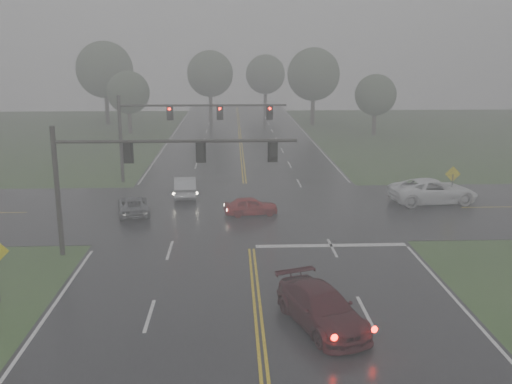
{
  "coord_description": "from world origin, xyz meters",
  "views": [
    {
      "loc": [
        -1.0,
        -15.8,
        10.65
      ],
      "look_at": [
        0.34,
        16.0,
        2.78
      ],
      "focal_mm": 40.0,
      "sensor_mm": 36.0,
      "label": 1
    }
  ],
  "objects_px": {
    "car_grey": "(134,214)",
    "signal_gantry_near": "(131,165)",
    "sedan_silver": "(185,196)",
    "sedan_maroon": "(321,326)",
    "sedan_red": "(251,215)",
    "signal_gantry_far": "(173,121)",
    "pickup_white": "(432,203)"
  },
  "relations": [
    {
      "from": "car_grey",
      "to": "signal_gantry_near",
      "type": "xyz_separation_m",
      "value": [
        1.39,
        -7.74,
        4.89
      ]
    },
    {
      "from": "sedan_maroon",
      "to": "car_grey",
      "type": "height_order",
      "value": "sedan_maroon"
    },
    {
      "from": "sedan_silver",
      "to": "signal_gantry_near",
      "type": "xyz_separation_m",
      "value": [
        -1.7,
        -12.49,
        4.89
      ]
    },
    {
      "from": "sedan_maroon",
      "to": "sedan_red",
      "type": "bearing_deg",
      "value": 78.82
    },
    {
      "from": "sedan_maroon",
      "to": "signal_gantry_far",
      "type": "relative_size",
      "value": 0.38
    },
    {
      "from": "signal_gantry_far",
      "to": "sedan_silver",
      "type": "bearing_deg",
      "value": -75.89
    },
    {
      "from": "sedan_maroon",
      "to": "sedan_red",
      "type": "distance_m",
      "value": 16.12
    },
    {
      "from": "sedan_silver",
      "to": "signal_gantry_far",
      "type": "distance_m",
      "value": 7.35
    },
    {
      "from": "car_grey",
      "to": "signal_gantry_near",
      "type": "bearing_deg",
      "value": 87.95
    },
    {
      "from": "sedan_maroon",
      "to": "signal_gantry_far",
      "type": "bearing_deg",
      "value": 88.26
    },
    {
      "from": "sedan_maroon",
      "to": "car_grey",
      "type": "relative_size",
      "value": 1.23
    },
    {
      "from": "signal_gantry_near",
      "to": "signal_gantry_far",
      "type": "relative_size",
      "value": 0.92
    },
    {
      "from": "sedan_silver",
      "to": "car_grey",
      "type": "height_order",
      "value": "sedan_silver"
    },
    {
      "from": "pickup_white",
      "to": "car_grey",
      "type": "bearing_deg",
      "value": 89.28
    },
    {
      "from": "signal_gantry_near",
      "to": "sedan_silver",
      "type": "bearing_deg",
      "value": 82.25
    },
    {
      "from": "sedan_red",
      "to": "car_grey",
      "type": "relative_size",
      "value": 0.84
    },
    {
      "from": "car_grey",
      "to": "signal_gantry_far",
      "type": "xyz_separation_m",
      "value": [
        1.8,
        9.89,
        5.09
      ]
    },
    {
      "from": "sedan_silver",
      "to": "pickup_white",
      "type": "relative_size",
      "value": 0.73
    },
    {
      "from": "car_grey",
      "to": "signal_gantry_near",
      "type": "height_order",
      "value": "signal_gantry_near"
    },
    {
      "from": "sedan_maroon",
      "to": "pickup_white",
      "type": "xyz_separation_m",
      "value": [
        10.94,
        18.55,
        0.0
      ]
    },
    {
      "from": "pickup_white",
      "to": "signal_gantry_far",
      "type": "distance_m",
      "value": 21.43
    },
    {
      "from": "sedan_red",
      "to": "sedan_silver",
      "type": "height_order",
      "value": "sedan_silver"
    },
    {
      "from": "car_grey",
      "to": "pickup_white",
      "type": "bearing_deg",
      "value": 173.27
    },
    {
      "from": "sedan_maroon",
      "to": "signal_gantry_near",
      "type": "height_order",
      "value": "signal_gantry_near"
    },
    {
      "from": "pickup_white",
      "to": "sedan_maroon",
      "type": "bearing_deg",
      "value": 143.22
    },
    {
      "from": "sedan_red",
      "to": "sedan_silver",
      "type": "bearing_deg",
      "value": 34.36
    },
    {
      "from": "sedan_red",
      "to": "sedan_silver",
      "type": "distance_m",
      "value": 7.13
    },
    {
      "from": "sedan_maroon",
      "to": "car_grey",
      "type": "bearing_deg",
      "value": 102.29
    },
    {
      "from": "sedan_red",
      "to": "signal_gantry_far",
      "type": "bearing_deg",
      "value": 22.46
    },
    {
      "from": "sedan_red",
      "to": "signal_gantry_near",
      "type": "bearing_deg",
      "value": 130.29
    },
    {
      "from": "sedan_silver",
      "to": "pickup_white",
      "type": "height_order",
      "value": "pickup_white"
    },
    {
      "from": "sedan_maroon",
      "to": "signal_gantry_near",
      "type": "relative_size",
      "value": 0.41
    }
  ]
}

